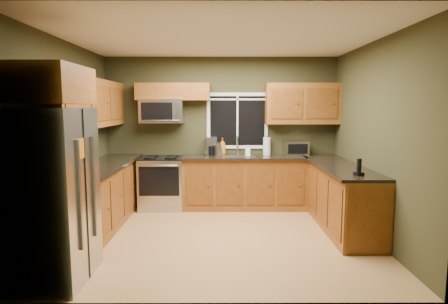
{
  "coord_description": "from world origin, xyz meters",
  "views": [
    {
      "loc": [
        0.03,
        -5.08,
        1.82
      ],
      "look_at": [
        0.05,
        0.35,
        1.15
      ],
      "focal_mm": 30.0,
      "sensor_mm": 36.0,
      "label": 1
    }
  ],
  "objects_px": {
    "range": "(162,182)",
    "cordless_phone": "(359,170)",
    "refrigerator": "(51,196)",
    "coffee_maker": "(211,147)",
    "soap_bottle_c": "(209,151)",
    "microwave": "(162,111)",
    "paper_towel_roll": "(267,146)",
    "soap_bottle_b": "(248,150)",
    "toaster_oven": "(296,148)",
    "kettle": "(218,149)",
    "soap_bottle_a": "(222,146)"
  },
  "relations": [
    {
      "from": "range",
      "to": "microwave",
      "type": "xyz_separation_m",
      "value": [
        -0.0,
        0.14,
        1.26
      ]
    },
    {
      "from": "kettle",
      "to": "paper_towel_roll",
      "type": "xyz_separation_m",
      "value": [
        0.88,
        0.17,
        0.04
      ]
    },
    {
      "from": "toaster_oven",
      "to": "kettle",
      "type": "xyz_separation_m",
      "value": [
        -1.41,
        -0.1,
        -0.01
      ]
    },
    {
      "from": "soap_bottle_a",
      "to": "soap_bottle_c",
      "type": "relative_size",
      "value": 2.0
    },
    {
      "from": "microwave",
      "to": "cordless_phone",
      "type": "relative_size",
      "value": 3.51
    },
    {
      "from": "refrigerator",
      "to": "soap_bottle_a",
      "type": "xyz_separation_m",
      "value": [
        1.77,
        3.0,
        0.19
      ]
    },
    {
      "from": "refrigerator",
      "to": "coffee_maker",
      "type": "height_order",
      "value": "refrigerator"
    },
    {
      "from": "soap_bottle_c",
      "to": "coffee_maker",
      "type": "bearing_deg",
      "value": 38.06
    },
    {
      "from": "cordless_phone",
      "to": "soap_bottle_a",
      "type": "bearing_deg",
      "value": 129.59
    },
    {
      "from": "soap_bottle_b",
      "to": "cordless_phone",
      "type": "xyz_separation_m",
      "value": [
        1.28,
        -1.94,
        -0.03
      ]
    },
    {
      "from": "paper_towel_roll",
      "to": "soap_bottle_b",
      "type": "distance_m",
      "value": 0.39
    },
    {
      "from": "soap_bottle_a",
      "to": "soap_bottle_b",
      "type": "distance_m",
      "value": 0.48
    },
    {
      "from": "microwave",
      "to": "range",
      "type": "bearing_deg",
      "value": -89.98
    },
    {
      "from": "paper_towel_roll",
      "to": "kettle",
      "type": "bearing_deg",
      "value": -169.34
    },
    {
      "from": "cordless_phone",
      "to": "paper_towel_roll",
      "type": "bearing_deg",
      "value": 114.07
    },
    {
      "from": "paper_towel_roll",
      "to": "toaster_oven",
      "type": "bearing_deg",
      "value": -6.94
    },
    {
      "from": "refrigerator",
      "to": "microwave",
      "type": "bearing_deg",
      "value": 76.66
    },
    {
      "from": "refrigerator",
      "to": "range",
      "type": "height_order",
      "value": "refrigerator"
    },
    {
      "from": "soap_bottle_c",
      "to": "cordless_phone",
      "type": "height_order",
      "value": "cordless_phone"
    },
    {
      "from": "kettle",
      "to": "soap_bottle_c",
      "type": "relative_size",
      "value": 1.67
    },
    {
      "from": "soap_bottle_a",
      "to": "soap_bottle_b",
      "type": "bearing_deg",
      "value": -19.18
    },
    {
      "from": "microwave",
      "to": "cordless_phone",
      "type": "distance_m",
      "value": 3.53
    },
    {
      "from": "coffee_maker",
      "to": "soap_bottle_b",
      "type": "height_order",
      "value": "coffee_maker"
    },
    {
      "from": "coffee_maker",
      "to": "soap_bottle_a",
      "type": "xyz_separation_m",
      "value": [
        0.2,
        0.06,
        0.0
      ]
    },
    {
      "from": "range",
      "to": "paper_towel_roll",
      "type": "relative_size",
      "value": 2.71
    },
    {
      "from": "soap_bottle_a",
      "to": "soap_bottle_b",
      "type": "xyz_separation_m",
      "value": [
        0.45,
        -0.16,
        -0.06
      ]
    },
    {
      "from": "toaster_oven",
      "to": "coffee_maker",
      "type": "distance_m",
      "value": 1.53
    },
    {
      "from": "range",
      "to": "cordless_phone",
      "type": "xyz_separation_m",
      "value": [
        2.81,
        -1.87,
        0.54
      ]
    },
    {
      "from": "toaster_oven",
      "to": "soap_bottle_b",
      "type": "bearing_deg",
      "value": -175.17
    },
    {
      "from": "toaster_oven",
      "to": "coffee_maker",
      "type": "relative_size",
      "value": 1.33
    },
    {
      "from": "microwave",
      "to": "coffee_maker",
      "type": "distance_m",
      "value": 1.08
    },
    {
      "from": "soap_bottle_b",
      "to": "soap_bottle_c",
      "type": "xyz_separation_m",
      "value": [
        -0.7,
        0.06,
        -0.02
      ]
    },
    {
      "from": "range",
      "to": "soap_bottle_c",
      "type": "distance_m",
      "value": 1.0
    },
    {
      "from": "range",
      "to": "soap_bottle_c",
      "type": "height_order",
      "value": "soap_bottle_c"
    },
    {
      "from": "kettle",
      "to": "soap_bottle_c",
      "type": "bearing_deg",
      "value": 153.2
    },
    {
      "from": "soap_bottle_c",
      "to": "kettle",
      "type": "bearing_deg",
      "value": -26.8
    },
    {
      "from": "paper_towel_roll",
      "to": "cordless_phone",
      "type": "bearing_deg",
      "value": -65.93
    },
    {
      "from": "range",
      "to": "coffee_maker",
      "type": "relative_size",
      "value": 2.92
    },
    {
      "from": "range",
      "to": "soap_bottle_c",
      "type": "bearing_deg",
      "value": 9.02
    },
    {
      "from": "range",
      "to": "soap_bottle_c",
      "type": "xyz_separation_m",
      "value": [
        0.83,
        0.13,
        0.55
      ]
    },
    {
      "from": "microwave",
      "to": "paper_towel_roll",
      "type": "height_order",
      "value": "microwave"
    },
    {
      "from": "kettle",
      "to": "soap_bottle_a",
      "type": "bearing_deg",
      "value": 67.6
    },
    {
      "from": "toaster_oven",
      "to": "microwave",
      "type": "bearing_deg",
      "value": -179.75
    },
    {
      "from": "toaster_oven",
      "to": "paper_towel_roll",
      "type": "bearing_deg",
      "value": 173.06
    },
    {
      "from": "soap_bottle_c",
      "to": "cordless_phone",
      "type": "xyz_separation_m",
      "value": [
        1.99,
        -2.0,
        -0.01
      ]
    },
    {
      "from": "coffee_maker",
      "to": "paper_towel_roll",
      "type": "bearing_deg",
      "value": 2.38
    },
    {
      "from": "refrigerator",
      "to": "kettle",
      "type": "xyz_separation_m",
      "value": [
        1.69,
        2.81,
        0.15
      ]
    },
    {
      "from": "microwave",
      "to": "soap_bottle_b",
      "type": "relative_size",
      "value": 4.09
    },
    {
      "from": "microwave",
      "to": "toaster_oven",
      "type": "relative_size",
      "value": 1.78
    },
    {
      "from": "kettle",
      "to": "refrigerator",
      "type": "bearing_deg",
      "value": -120.98
    }
  ]
}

